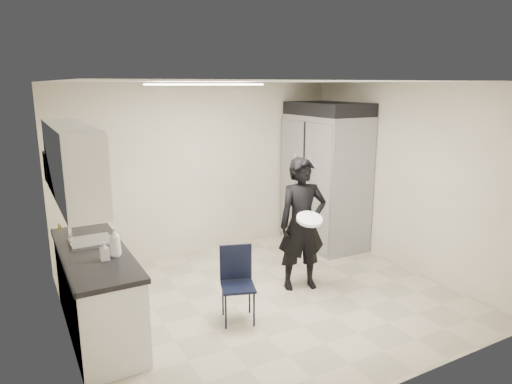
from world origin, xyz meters
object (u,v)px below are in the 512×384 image
lower_counter (97,293)px  folding_chair (238,287)px  commercial_fridge (326,181)px  man_tuxedo (302,224)px

lower_counter → folding_chair: 1.49m
commercial_fridge → man_tuxedo: commercial_fridge is taller
lower_counter → commercial_fridge: 3.98m
lower_counter → man_tuxedo: size_ratio=1.12×
lower_counter → folding_chair: (1.39, -0.53, -0.02)m
lower_counter → folding_chair: bearing=-20.7°
folding_chair → man_tuxedo: man_tuxedo is taller
folding_chair → man_tuxedo: 1.26m
man_tuxedo → commercial_fridge: bearing=58.4°
lower_counter → man_tuxedo: bearing=-3.1°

